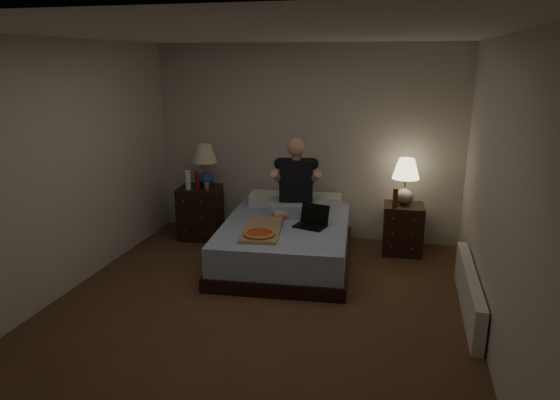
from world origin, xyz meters
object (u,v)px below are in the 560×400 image
(lamp_left, at_px, (205,165))
(laptop, at_px, (310,217))
(person, at_px, (296,177))
(radiator, at_px, (469,291))
(lamp_right, at_px, (405,182))
(soda_can, at_px, (207,186))
(beer_bottle_right, at_px, (395,198))
(nightstand_right, at_px, (403,229))
(pizza_box, at_px, (259,235))
(nightstand_left, at_px, (201,212))
(beer_bottle_left, at_px, (197,181))
(bed, at_px, (285,242))
(water_bottle, at_px, (188,180))

(lamp_left, relative_size, laptop, 1.65)
(person, xyz_separation_m, radiator, (1.91, -1.12, -0.74))
(lamp_right, relative_size, soda_can, 5.60)
(lamp_left, height_order, radiator, lamp_left)
(lamp_right, height_order, beer_bottle_right, lamp_right)
(person, bearing_deg, laptop, -70.39)
(soda_can, distance_m, beer_bottle_right, 2.36)
(nightstand_right, height_order, pizza_box, nightstand_right)
(pizza_box, bearing_deg, nightstand_left, 127.53)
(beer_bottle_left, relative_size, laptop, 0.68)
(lamp_right, relative_size, person, 0.60)
(lamp_right, bearing_deg, soda_can, -174.86)
(soda_can, bearing_deg, lamp_left, 115.67)
(soda_can, bearing_deg, lamp_right, 5.14)
(soda_can, bearing_deg, pizza_box, -45.23)
(bed, relative_size, laptop, 5.57)
(laptop, bearing_deg, radiator, -6.34)
(lamp_right, relative_size, radiator, 0.35)
(pizza_box, relative_size, radiator, 0.47)
(soda_can, xyz_separation_m, laptop, (1.45, -0.52, -0.14))
(nightstand_left, xyz_separation_m, laptop, (1.59, -0.61, 0.25))
(person, relative_size, laptop, 2.74)
(nightstand_left, relative_size, water_bottle, 2.75)
(bed, bearing_deg, soda_can, 153.73)
(nightstand_left, height_order, beer_bottle_right, beer_bottle_right)
(person, relative_size, pizza_box, 1.22)
(lamp_left, distance_m, laptop, 1.72)
(soda_can, height_order, radiator, soda_can)
(water_bottle, distance_m, radiator, 3.57)
(bed, relative_size, beer_bottle_right, 8.24)
(laptop, distance_m, radiator, 1.83)
(nightstand_left, height_order, water_bottle, water_bottle)
(lamp_left, xyz_separation_m, lamp_right, (2.54, 0.05, -0.08))
(nightstand_right, height_order, person, person)
(bed, bearing_deg, nightstand_left, 152.17)
(nightstand_left, height_order, laptop, laptop)
(nightstand_left, relative_size, beer_bottle_right, 2.99)
(nightstand_right, bearing_deg, pizza_box, -144.70)
(nightstand_left, distance_m, beer_bottle_left, 0.47)
(nightstand_right, bearing_deg, laptop, -149.13)
(nightstand_right, bearing_deg, lamp_right, 97.75)
(water_bottle, bearing_deg, nightstand_right, 4.90)
(bed, distance_m, water_bottle, 1.54)
(person, bearing_deg, soda_can, 164.49)
(water_bottle, height_order, soda_can, water_bottle)
(nightstand_right, distance_m, lamp_left, 2.64)
(lamp_left, xyz_separation_m, water_bottle, (-0.15, -0.22, -0.16))
(lamp_right, bearing_deg, nightstand_right, -78.93)
(laptop, bearing_deg, nightstand_right, 50.36)
(bed, relative_size, beer_bottle_left, 8.24)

